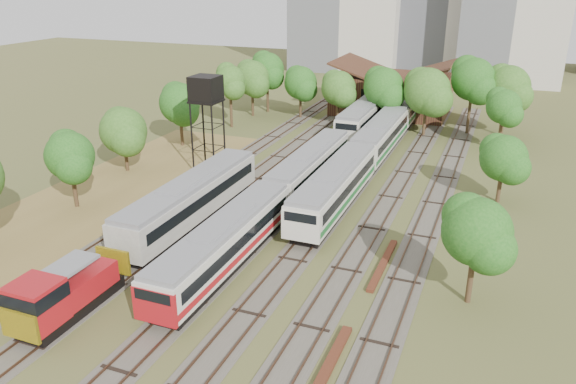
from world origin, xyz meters
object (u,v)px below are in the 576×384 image
at_px(railcar_green_set, 381,136).
at_px(shunter_locomotive, 61,296).
at_px(railcar_red_set, 274,199).
at_px(water_tower, 206,91).

relative_size(railcar_green_set, shunter_locomotive, 6.43).
distance_m(railcar_red_set, shunter_locomotive, 18.88).
distance_m(railcar_red_set, railcar_green_set, 21.78).
bearing_deg(water_tower, railcar_red_set, -39.48).
relative_size(railcar_red_set, water_tower, 3.55).
height_order(railcar_red_set, railcar_green_set, railcar_green_set).
height_order(railcar_green_set, shunter_locomotive, railcar_green_set).
distance_m(railcar_red_set, water_tower, 15.90).
xyz_separation_m(railcar_red_set, water_tower, (-11.24, 9.26, 6.37)).
bearing_deg(water_tower, shunter_locomotive, -79.07).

